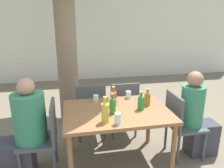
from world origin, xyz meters
The scene contains 18 objects.
ground_plane centered at (0.00, 0.00, 0.00)m, with size 30.00×30.00×0.00m, color #706651.
cafe_building_wall centered at (0.00, 4.27, 1.40)m, with size 10.00×0.08×2.80m.
dining_table_front centered at (0.00, 0.00, 0.68)m, with size 1.30×0.93×0.77m.
patio_chair_0 centered at (-0.88, 0.00, 0.53)m, with size 0.44×0.44×0.92m.
patio_chair_1 centered at (0.88, 0.00, 0.53)m, with size 0.44×0.44×0.92m.
patio_chair_2 centered at (-0.26, 0.70, 0.53)m, with size 0.44×0.44×0.92m.
patio_chair_3 centered at (0.26, 0.70, 0.53)m, with size 0.44×0.44×0.92m.
person_seated_0 centered at (-1.12, 0.00, 0.56)m, with size 0.59×0.37×1.24m.
person_seated_1 centered at (1.12, 0.00, 0.54)m, with size 0.55×0.30×1.21m.
oil_cruet_0 centered at (-0.19, -0.29, 0.88)m, with size 0.08×0.08×0.30m.
green_bottle_1 centered at (0.30, -0.04, 0.86)m, with size 0.08×0.08×0.24m.
soda_bottle_2 centered at (-0.01, 0.15, 0.87)m, with size 0.08×0.08×0.26m.
amber_bottle_3 centered at (0.43, 0.08, 0.86)m, with size 0.08×0.08×0.23m.
green_bottle_4 centered at (-0.07, -0.08, 0.87)m, with size 0.07×0.07×0.25m.
drinking_glass_0 centered at (-0.07, -0.36, 0.83)m, with size 0.07×0.07×0.13m.
drinking_glass_1 centered at (0.25, 0.38, 0.82)m, with size 0.08×0.08×0.10m.
drinking_glass_2 centered at (-0.21, 0.37, 0.81)m, with size 0.07×0.07×0.08m.
drinking_glass_3 centered at (-0.14, 0.05, 0.81)m, with size 0.08×0.08×0.08m.
Camera 1 is at (-0.54, -2.44, 1.88)m, focal length 35.00 mm.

